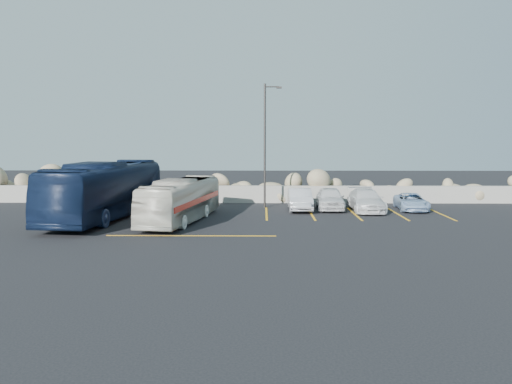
{
  "coord_description": "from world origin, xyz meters",
  "views": [
    {
      "loc": [
        2.38,
        -22.83,
        4.67
      ],
      "look_at": [
        2.01,
        4.0,
        1.66
      ],
      "focal_mm": 35.0,
      "sensor_mm": 36.0,
      "label": 1
    }
  ],
  "objects_px": {
    "car_b": "(300,199)",
    "lamppost": "(266,142)",
    "tour_coach": "(106,190)",
    "car_c": "(366,200)",
    "vintage_bus": "(181,200)",
    "car_d": "(411,202)",
    "car_a": "(330,198)"
  },
  "relations": [
    {
      "from": "vintage_bus",
      "to": "car_c",
      "type": "xyz_separation_m",
      "value": [
        10.95,
        4.08,
        -0.51
      ]
    },
    {
      "from": "lamppost",
      "to": "car_c",
      "type": "bearing_deg",
      "value": -11.13
    },
    {
      "from": "car_c",
      "to": "tour_coach",
      "type": "bearing_deg",
      "value": -168.67
    },
    {
      "from": "vintage_bus",
      "to": "tour_coach",
      "type": "bearing_deg",
      "value": 176.31
    },
    {
      "from": "lamppost",
      "to": "tour_coach",
      "type": "relative_size",
      "value": 0.69
    },
    {
      "from": "car_a",
      "to": "vintage_bus",
      "type": "bearing_deg",
      "value": -149.04
    },
    {
      "from": "tour_coach",
      "to": "car_c",
      "type": "distance_m",
      "value": 15.75
    },
    {
      "from": "car_b",
      "to": "lamppost",
      "type": "bearing_deg",
      "value": 157.08
    },
    {
      "from": "vintage_bus",
      "to": "car_b",
      "type": "height_order",
      "value": "vintage_bus"
    },
    {
      "from": "lamppost",
      "to": "car_b",
      "type": "height_order",
      "value": "lamppost"
    },
    {
      "from": "vintage_bus",
      "to": "tour_coach",
      "type": "xyz_separation_m",
      "value": [
        -4.49,
        1.11,
        0.43
      ]
    },
    {
      "from": "lamppost",
      "to": "car_c",
      "type": "height_order",
      "value": "lamppost"
    },
    {
      "from": "lamppost",
      "to": "car_a",
      "type": "height_order",
      "value": "lamppost"
    },
    {
      "from": "car_a",
      "to": "car_b",
      "type": "distance_m",
      "value": 1.98
    },
    {
      "from": "vintage_bus",
      "to": "car_c",
      "type": "bearing_deg",
      "value": 30.66
    },
    {
      "from": "car_c",
      "to": "car_d",
      "type": "distance_m",
      "value": 2.98
    },
    {
      "from": "car_c",
      "to": "lamppost",
      "type": "bearing_deg",
      "value": 169.31
    },
    {
      "from": "vintage_bus",
      "to": "car_a",
      "type": "distance_m",
      "value": 9.98
    },
    {
      "from": "car_c",
      "to": "car_a",
      "type": "bearing_deg",
      "value": 164.12
    },
    {
      "from": "lamppost",
      "to": "vintage_bus",
      "type": "distance_m",
      "value": 7.72
    },
    {
      "from": "car_b",
      "to": "car_c",
      "type": "xyz_separation_m",
      "value": [
        4.12,
        -0.3,
        -0.0
      ]
    },
    {
      "from": "lamppost",
      "to": "car_b",
      "type": "relative_size",
      "value": 1.96
    },
    {
      "from": "tour_coach",
      "to": "car_d",
      "type": "distance_m",
      "value": 18.73
    },
    {
      "from": "car_a",
      "to": "car_d",
      "type": "distance_m",
      "value": 5.14
    },
    {
      "from": "car_a",
      "to": "car_c",
      "type": "relative_size",
      "value": 0.9
    },
    {
      "from": "tour_coach",
      "to": "car_c",
      "type": "bearing_deg",
      "value": 17.25
    },
    {
      "from": "car_a",
      "to": "car_c",
      "type": "bearing_deg",
      "value": -13.62
    },
    {
      "from": "car_b",
      "to": "tour_coach",
      "type": "bearing_deg",
      "value": -163.43
    },
    {
      "from": "vintage_bus",
      "to": "car_d",
      "type": "bearing_deg",
      "value": 28.03
    },
    {
      "from": "lamppost",
      "to": "tour_coach",
      "type": "distance_m",
      "value": 10.41
    },
    {
      "from": "tour_coach",
      "to": "car_a",
      "type": "bearing_deg",
      "value": 21.57
    },
    {
      "from": "car_c",
      "to": "vintage_bus",
      "type": "bearing_deg",
      "value": -159.11
    }
  ]
}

